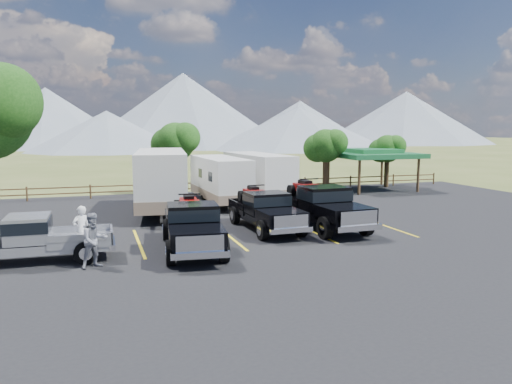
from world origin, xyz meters
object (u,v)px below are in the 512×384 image
object	(u,v)px
trailer_center	(220,180)
pickup_silver	(33,238)
rig_center	(265,209)
rig_right	(321,205)
rig_left	(192,225)
person_b	(94,240)
person_a	(82,229)
trailer_right	(258,176)
pavilion	(372,154)
trailer_left	(161,181)

from	to	relation	value
trailer_center	pickup_silver	world-z (taller)	trailer_center
rig_center	rig_right	world-z (taller)	rig_right
rig_left	pickup_silver	distance (m)	5.86
rig_left	trailer_center	bearing A→B (deg)	76.41
trailer_center	person_b	bearing A→B (deg)	-124.02
person_a	person_b	xyz separation A→B (m)	(0.46, -2.28, 0.04)
rig_center	trailer_right	xyz separation A→B (m)	(2.69, 9.17, 0.64)
pavilion	rig_center	bearing A→B (deg)	-137.29
pavilion	rig_center	distance (m)	17.75
rig_center	trailer_center	size ratio (longest dim) A/B	0.72
rig_center	rig_right	bearing A→B (deg)	-9.98
rig_center	trailer_center	distance (m)	7.98
rig_right	trailer_right	bearing A→B (deg)	88.42
rig_right	person_a	size ratio (longest dim) A/B	3.70
person_a	rig_left	bearing A→B (deg)	148.44
pavilion	trailer_right	bearing A→B (deg)	-164.73
rig_center	pavilion	bearing A→B (deg)	40.34
rig_right	person_b	xyz separation A→B (m)	(-10.59, -3.92, -0.13)
pavilion	rig_right	size ratio (longest dim) A/B	0.89
rig_left	person_b	distance (m)	4.03
trailer_center	pickup_silver	size ratio (longest dim) A/B	1.49
pavilion	pickup_silver	world-z (taller)	pavilion
pickup_silver	person_b	bearing A→B (deg)	57.29
rig_left	trailer_right	size ratio (longest dim) A/B	0.73
rig_center	rig_right	distance (m)	2.82
trailer_left	pickup_silver	distance (m)	10.78
trailer_center	person_a	world-z (taller)	trailer_center
pavilion	person_b	distance (m)	26.46
rig_right	pavilion	bearing A→B (deg)	48.28
rig_left	rig_center	world-z (taller)	rig_left
trailer_center	pickup_silver	bearing A→B (deg)	-134.06
pavilion	rig_left	size ratio (longest dim) A/B	0.95
rig_right	person_b	size ratio (longest dim) A/B	3.55
rig_left	trailer_left	bearing A→B (deg)	96.45
trailer_center	person_a	bearing A→B (deg)	-131.16
rig_center	trailer_center	bearing A→B (deg)	89.22
rig_left	trailer_right	world-z (taller)	trailer_right
trailer_left	pickup_silver	xyz separation A→B (m)	(-5.79, -9.04, -0.96)
person_a	trailer_center	bearing A→B (deg)	-149.77
person_a	rig_center	bearing A→B (deg)	172.85
trailer_right	trailer_left	bearing A→B (deg)	-161.89
pavilion	rig_center	size ratio (longest dim) A/B	1.01
rig_right	pickup_silver	size ratio (longest dim) A/B	1.19
rig_center	trailer_center	world-z (taller)	trailer_center
pickup_silver	person_a	distance (m)	1.87
rig_right	trailer_left	size ratio (longest dim) A/B	0.68
trailer_left	pickup_silver	bearing A→B (deg)	-115.16
trailer_left	trailer_right	world-z (taller)	trailer_left
rig_center	trailer_right	bearing A→B (deg)	71.30
rig_center	trailer_left	bearing A→B (deg)	121.51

